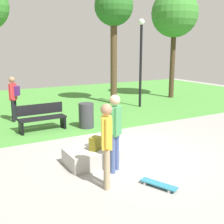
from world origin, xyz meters
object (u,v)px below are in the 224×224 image
(tree_young_birch, at_px, (114,10))
(trash_bin, at_px, (86,116))
(park_bench_far_right, at_px, (42,117))
(pedestrian_with_backpack, at_px, (14,95))
(tree_leaning_ash, at_px, (175,14))
(lamp_post, at_px, (141,54))
(concrete_ledge, at_px, (118,151))
(backpack_on_ledge, at_px, (95,143))
(skateboard_by_ledge, at_px, (159,184))
(skater_watching, at_px, (107,139))
(skater_performing_trick, at_px, (115,127))

(tree_young_birch, height_order, trash_bin, tree_young_birch)
(park_bench_far_right, relative_size, trash_bin, 1.83)
(park_bench_far_right, bearing_deg, pedestrian_with_backpack, 107.22)
(park_bench_far_right, relative_size, tree_young_birch, 0.29)
(tree_leaning_ash, bearing_deg, lamp_post, -156.92)
(concrete_ledge, height_order, trash_bin, trash_bin)
(backpack_on_ledge, xyz_separation_m, pedestrian_with_backpack, (-0.83, 5.34, 0.50))
(tree_leaning_ash, bearing_deg, pedestrian_with_backpack, -172.13)
(backpack_on_ledge, bearing_deg, tree_leaning_ash, 5.32)
(skateboard_by_ledge, relative_size, park_bench_far_right, 0.50)
(skater_watching, distance_m, tree_young_birch, 9.73)
(skater_performing_trick, xyz_separation_m, trash_bin, (0.97, 3.71, -0.62))
(skater_performing_trick, height_order, tree_leaning_ash, tree_leaning_ash)
(backpack_on_ledge, distance_m, pedestrian_with_backpack, 5.43)
(skateboard_by_ledge, relative_size, tree_young_birch, 0.14)
(backpack_on_ledge, bearing_deg, pedestrian_with_backpack, 64.99)
(concrete_ledge, relative_size, trash_bin, 3.11)
(pedestrian_with_backpack, bearing_deg, skater_performing_trick, -79.86)
(backpack_on_ledge, height_order, skater_performing_trick, skater_performing_trick)
(tree_leaning_ash, bearing_deg, skateboard_by_ledge, -132.01)
(skateboard_by_ledge, xyz_separation_m, tree_young_birch, (3.70, 8.33, 4.50))
(skater_performing_trick, bearing_deg, skateboard_by_ledge, -71.02)
(lamp_post, bearing_deg, skateboard_by_ledge, -122.14)
(backpack_on_ledge, bearing_deg, skateboard_by_ledge, -104.03)
(skater_watching, relative_size, lamp_post, 0.43)
(skater_performing_trick, height_order, skateboard_by_ledge, skater_performing_trick)
(concrete_ledge, relative_size, park_bench_far_right, 1.70)
(backpack_on_ledge, relative_size, skater_watching, 0.18)
(backpack_on_ledge, height_order, tree_leaning_ash, tree_leaning_ash)
(skater_performing_trick, distance_m, tree_young_birch, 8.99)
(park_bench_far_right, bearing_deg, tree_leaning_ash, 19.80)
(backpack_on_ledge, bearing_deg, concrete_ledge, -26.99)
(skater_performing_trick, xyz_separation_m, tree_leaning_ash, (7.83, 7.13, 3.47))
(skateboard_by_ledge, distance_m, trash_bin, 4.90)
(trash_bin, bearing_deg, lamp_post, 29.09)
(concrete_ledge, xyz_separation_m, skater_watching, (-1.00, -1.24, 0.84))
(trash_bin, bearing_deg, backpack_on_ledge, -110.73)
(skater_performing_trick, bearing_deg, pedestrian_with_backpack, 100.14)
(concrete_ledge, height_order, skater_watching, skater_watching)
(skater_performing_trick, bearing_deg, concrete_ledge, 53.90)
(skater_performing_trick, height_order, pedestrian_with_backpack, skater_performing_trick)
(lamp_post, bearing_deg, pedestrian_with_backpack, 179.19)
(backpack_on_ledge, distance_m, skateboard_by_ledge, 1.86)
(trash_bin, bearing_deg, tree_young_birch, 48.19)
(concrete_ledge, relative_size, skateboard_by_ledge, 3.37)
(skater_performing_trick, bearing_deg, tree_young_birch, 60.40)
(concrete_ledge, height_order, pedestrian_with_backpack, pedestrian_with_backpack)
(tree_leaning_ash, distance_m, tree_young_birch, 3.74)
(park_bench_far_right, relative_size, tree_leaning_ash, 0.28)
(skater_watching, height_order, tree_young_birch, tree_young_birch)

